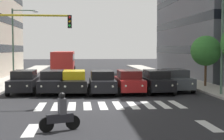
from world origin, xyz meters
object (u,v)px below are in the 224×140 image
object	(u,v)px
traffic_light_gantry	(13,42)
car_0	(176,80)
car_6	(24,82)
motorcycle_with_rider	(61,115)
car_2	(129,81)
car_4	(74,82)
car_3	(102,82)
bus_behind_traffic	(64,61)
car_1	(157,81)
car_5	(53,82)
street_tree_1	(206,51)
street_lamp_left	(215,28)
street_lamp_right	(17,38)

from	to	relation	value
traffic_light_gantry	car_0	bearing A→B (deg)	-154.83
car_6	motorcycle_with_rider	bearing A→B (deg)	106.38
car_2	car_4	bearing A→B (deg)	-1.50
car_3	bus_behind_traffic	distance (m)	18.15
car_4	bus_behind_traffic	bearing A→B (deg)	-84.73
car_2	bus_behind_traffic	size ratio (longest dim) A/B	0.42
car_1	car_6	world-z (taller)	same
car_5	traffic_light_gantry	xyz separation A→B (m)	(1.87, 4.86, 2.86)
car_2	motorcycle_with_rider	xyz separation A→B (m)	(4.49, 10.89, -0.24)
car_0	car_3	xyz separation A→B (m)	(5.93, 1.08, 0.00)
car_6	street_tree_1	world-z (taller)	street_tree_1
car_0	traffic_light_gantry	size ratio (longest dim) A/B	0.81
motorcycle_with_rider	traffic_light_gantry	distance (m)	7.77
car_1	car_5	bearing A→B (deg)	-2.86
car_3	car_5	bearing A→B (deg)	-8.63
car_3	traffic_light_gantry	size ratio (longest dim) A/B	0.81
car_2	street_lamp_left	xyz separation A→B (m)	(-5.70, 2.22, 3.89)
car_6	car_2	bearing A→B (deg)	175.01
car_3	car_6	size ratio (longest dim) A/B	1.00
street_lamp_left	street_tree_1	size ratio (longest dim) A/B	1.75
car_3	street_tree_1	distance (m)	9.93
car_2	street_tree_1	bearing A→B (deg)	-157.99
motorcycle_with_rider	street_tree_1	size ratio (longest dim) A/B	0.38
car_5	street_tree_1	world-z (taller)	street_tree_1
car_3	car_5	distance (m)	3.71
street_lamp_left	car_1	bearing A→B (deg)	-31.43
car_3	motorcycle_with_rider	bearing A→B (deg)	77.30
car_5	motorcycle_with_rider	world-z (taller)	car_5
car_0	bus_behind_traffic	xyz separation A→B (m)	(9.60, -16.66, 0.97)
car_1	car_5	xyz separation A→B (m)	(7.85, -0.39, 0.00)
car_1	street_lamp_right	size ratio (longest dim) A/B	0.63
car_0	street_tree_1	world-z (taller)	street_tree_1
traffic_light_gantry	street_lamp_right	world-z (taller)	street_lamp_right
car_6	motorcycle_with_rider	xyz separation A→B (m)	(-3.40, 11.58, -0.24)
car_2	car_4	xyz separation A→B (m)	(4.13, -0.11, 0.00)
bus_behind_traffic	street_tree_1	world-z (taller)	street_tree_1
motorcycle_with_rider	traffic_light_gantry	xyz separation A→B (m)	(3.12, -6.40, 3.10)
motorcycle_with_rider	bus_behind_traffic	bearing A→B (deg)	-87.48
traffic_light_gantry	street_lamp_right	bearing A→B (deg)	-80.40
car_3	car_4	bearing A→B (deg)	-8.16
car_4	car_0	bearing A→B (deg)	-174.36
bus_behind_traffic	street_lamp_left	distance (m)	23.03
bus_behind_traffic	street_lamp_right	xyz separation A→B (m)	(3.94, 9.79, 2.55)
car_2	bus_behind_traffic	xyz separation A→B (m)	(5.74, -17.56, 0.97)
motorcycle_with_rider	car_6	bearing A→B (deg)	-73.62
car_2	traffic_light_gantry	bearing A→B (deg)	30.56
car_0	car_4	xyz separation A→B (m)	(7.99, 0.79, 0.00)
car_0	street_lamp_left	xyz separation A→B (m)	(-1.84, 3.12, 3.89)
car_1	bus_behind_traffic	bearing A→B (deg)	-65.95
car_4	car_5	world-z (taller)	same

